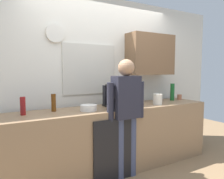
{
  "coord_description": "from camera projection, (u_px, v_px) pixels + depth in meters",
  "views": [
    {
      "loc": [
        -1.55,
        -2.34,
        1.46
      ],
      "look_at": [
        -0.07,
        0.25,
        1.18
      ],
      "focal_mm": 34.06,
      "sensor_mm": 36.0,
      "label": 1
    }
  ],
  "objects": [
    {
      "name": "coffee_maker",
      "position": [
        110.0,
        96.0,
        3.16
      ],
      "size": [
        0.2,
        0.2,
        0.33
      ],
      "color": "black",
      "rests_on": "kitchen_counter"
    },
    {
      "name": "cup_terracotta_mug",
      "position": [
        179.0,
        97.0,
        3.89
      ],
      "size": [
        0.08,
        0.08,
        0.09
      ],
      "primitive_type": "cylinder",
      "color": "#B26647",
      "rests_on": "kitchen_counter"
    },
    {
      "name": "person_at_sink",
      "position": [
        126.0,
        108.0,
        2.83
      ],
      "size": [
        0.57,
        0.22,
        1.6
      ],
      "rotation": [
        0.0,
        0.0,
        -0.25
      ],
      "color": "#3F4766",
      "rests_on": "ground_plane"
    },
    {
      "name": "bottle_red_vinegar",
      "position": [
        23.0,
        106.0,
        2.53
      ],
      "size": [
        0.06,
        0.06,
        0.22
      ],
      "primitive_type": "cylinder",
      "color": "maroon",
      "rests_on": "kitchen_counter"
    },
    {
      "name": "back_wall_assembly",
      "position": [
        107.0,
        76.0,
        3.45
      ],
      "size": [
        4.75,
        0.42,
        2.6
      ],
      "color": "silver",
      "rests_on": "ground_plane"
    },
    {
      "name": "storage_canister",
      "position": [
        158.0,
        99.0,
        3.29
      ],
      "size": [
        0.14,
        0.14,
        0.17
      ],
      "primitive_type": "cylinder",
      "color": "silver",
      "rests_on": "kitchen_counter"
    },
    {
      "name": "bottle_amber_beer",
      "position": [
        54.0,
        103.0,
        2.76
      ],
      "size": [
        0.06,
        0.06,
        0.23
      ],
      "primitive_type": "cylinder",
      "color": "brown",
      "rests_on": "kitchen_counter"
    },
    {
      "name": "ground_plane",
      "position": [
        126.0,
        176.0,
        2.92
      ],
      "size": [
        8.0,
        8.0,
        0.0
      ],
      "primitive_type": "plane",
      "color": "#8C6D4C"
    },
    {
      "name": "dishwasher_panel",
      "position": [
        113.0,
        151.0,
        2.75
      ],
      "size": [
        0.56,
        0.02,
        0.83
      ],
      "primitive_type": "cube",
      "color": "black",
      "rests_on": "ground_plane"
    },
    {
      "name": "mixing_bowl",
      "position": [
        89.0,
        108.0,
        2.8
      ],
      "size": [
        0.22,
        0.22,
        0.08
      ],
      "primitive_type": "cylinder",
      "color": "white",
      "rests_on": "kitchen_counter"
    },
    {
      "name": "bottle_green_wine",
      "position": [
        172.0,
        92.0,
        3.78
      ],
      "size": [
        0.07,
        0.07,
        0.3
      ],
      "primitive_type": "cylinder",
      "color": "#195923",
      "rests_on": "kitchen_counter"
    },
    {
      "name": "kitchen_counter",
      "position": [
        115.0,
        138.0,
        3.14
      ],
      "size": [
        3.15,
        0.64,
        0.92
      ],
      "primitive_type": "cube",
      "color": "#937251",
      "rests_on": "ground_plane"
    }
  ]
}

